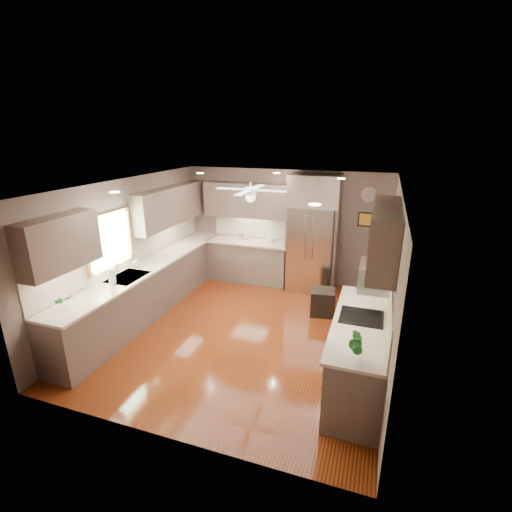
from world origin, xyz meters
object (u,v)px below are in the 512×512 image
Objects in this scene: soap_bottle at (136,263)px; microwave at (375,276)px; bowl at (270,241)px; potted_plant_right at (356,343)px; potted_plant_left at (66,299)px; canister_b at (241,236)px; refrigerator at (312,236)px; paper_towel at (112,276)px; canister_c at (246,236)px; stool at (323,302)px.

soap_bottle is 0.31× the size of microwave.
potted_plant_right is at bearing -60.97° from bowl.
canister_b is at bearing 75.50° from potted_plant_left.
refrigerator reaches higher than paper_towel.
microwave is at bearing 83.43° from potted_plant_right.
refrigerator is (2.78, 2.22, 0.16)m from soap_bottle.
bowl is at bearing -3.03° from canister_b.
potted_plant_left is 4.73m from refrigerator.
bowl is (1.73, 3.96, -0.11)m from potted_plant_left.
refrigerator reaches higher than potted_plant_left.
canister_c is 0.34× the size of stool.
microwave is at bearing 16.76° from potted_plant_left.
stool is (-0.75, 2.70, -0.87)m from potted_plant_right.
soap_bottle reaches higher than bowl.
microwave is at bearing -50.70° from bowl.
canister_b is 0.52× the size of potted_plant_left.
canister_c is 4.03m from microwave.
paper_towel is (-1.01, -3.10, 0.07)m from canister_b.
canister_c reaches higher than bowl.
canister_c is at bearing 70.21° from paper_towel.
potted_plant_right reaches higher than potted_plant_left.
canister_c is 1.54m from refrigerator.
microwave is (2.26, -2.76, 0.51)m from bowl.
soap_bottle is 0.80m from paper_towel.
soap_bottle is 0.62× the size of paper_towel.
stool is at bearing -67.49° from refrigerator.
microwave is at bearing -43.40° from canister_b.
paper_towel is (-1.12, -3.11, 0.05)m from canister_c.
refrigerator is 8.84× the size of paper_towel.
paper_towel is at bearing -108.07° from canister_b.
potted_plant_right is 1.16m from microwave.
paper_towel reaches higher than canister_b.
canister_c is at bearing 148.89° from stool.
soap_bottle is at bearing -160.65° from stool.
potted_plant_left is (-1.14, -4.01, 0.05)m from canister_c.
canister_b is 0.44× the size of potted_plant_right.
refrigerator reaches higher than microwave.
canister_c is 4.17m from potted_plant_left.
canister_b is at bearing 136.60° from microwave.
microwave reaches higher than potted_plant_right.
soap_bottle is 0.07× the size of refrigerator.
canister_b is 0.87× the size of canister_c.
canister_b is 4.10m from microwave.
stool is (3.12, 2.82, -0.84)m from potted_plant_left.
potted_plant_left reaches higher than canister_b.
refrigerator reaches higher than canister_b.
potted_plant_left is (-1.03, -4.00, 0.07)m from canister_b.
microwave is (2.96, -2.80, 0.47)m from canister_b.
canister_b is 4.13m from potted_plant_left.
canister_c reaches higher than stool.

